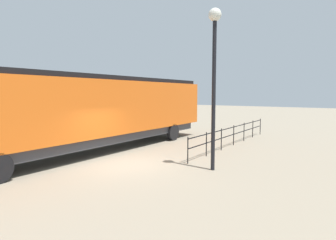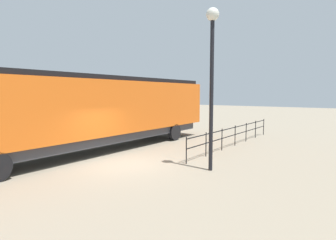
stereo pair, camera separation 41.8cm
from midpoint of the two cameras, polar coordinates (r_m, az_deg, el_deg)
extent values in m
plane|color=gray|center=(12.71, -8.01, -8.91)|extent=(120.00, 120.00, 0.00)
cube|color=orange|center=(15.41, -13.91, 2.56)|extent=(2.96, 17.34, 2.82)
cube|color=black|center=(20.86, 1.57, 2.25)|extent=(2.84, 2.81, 1.97)
cube|color=black|center=(15.42, -14.04, 8.23)|extent=(2.67, 16.65, 0.24)
cube|color=#38383D|center=(15.58, -13.78, -3.45)|extent=(2.67, 15.96, 0.45)
cylinder|color=black|center=(20.44, -4.25, -1.87)|extent=(0.30, 1.10, 1.10)
cylinder|color=black|center=(18.84, 1.94, -2.47)|extent=(0.30, 1.10, 1.10)
cylinder|color=black|center=(11.41, 9.85, 4.78)|extent=(0.16, 0.16, 6.05)
sphere|color=silver|center=(11.82, 10.11, 20.38)|extent=(0.51, 0.51, 0.51)
cube|color=black|center=(17.39, 14.16, -1.43)|extent=(0.04, 10.98, 0.04)
cube|color=black|center=(17.45, 14.13, -2.89)|extent=(0.04, 10.98, 0.04)
cylinder|color=black|center=(12.60, 4.69, -6.18)|extent=(0.05, 0.05, 1.21)
cylinder|color=black|center=(14.17, 8.56, -4.93)|extent=(0.05, 0.05, 1.21)
cylinder|color=black|center=(15.79, 11.63, -3.91)|extent=(0.05, 0.05, 1.21)
cylinder|color=black|center=(17.46, 14.12, -3.08)|extent=(0.05, 0.05, 1.21)
cylinder|color=black|center=(19.15, 16.17, -2.39)|extent=(0.05, 0.05, 1.21)
cylinder|color=black|center=(20.87, 17.88, -1.81)|extent=(0.05, 0.05, 1.21)
cylinder|color=black|center=(22.61, 19.33, -1.32)|extent=(0.05, 0.05, 1.21)
camera|label=1|loc=(0.21, -89.19, 0.08)|focal=30.04mm
camera|label=2|loc=(0.21, 90.81, -0.08)|focal=30.04mm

